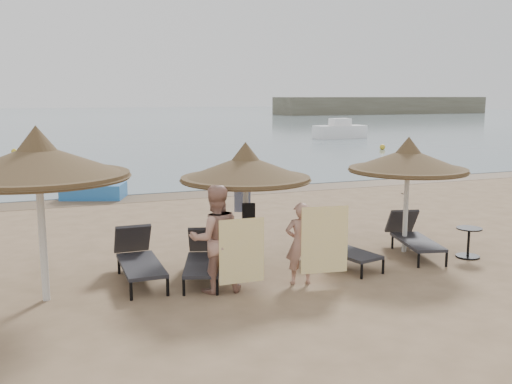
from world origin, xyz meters
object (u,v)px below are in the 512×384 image
at_px(lounger_far_left, 138,257).
at_px(pedal_boat, 93,188).
at_px(palapa_center, 246,169).
at_px(palapa_left, 38,162).
at_px(palapa_right, 408,161).
at_px(side_table, 468,243).
at_px(lounger_near_left, 203,257).
at_px(person_left, 215,230).
at_px(lounger_near_right, 337,245).
at_px(person_right, 300,237).
at_px(lounger_far_right, 413,236).

distance_m(lounger_far_left, pedal_boat, 8.84).
bearing_deg(palapa_center, lounger_far_left, 175.56).
distance_m(palapa_left, pedal_boat, 9.73).
relative_size(palapa_right, side_table, 3.99).
bearing_deg(lounger_near_left, person_left, -72.23).
relative_size(lounger_far_left, lounger_near_right, 1.04).
relative_size(palapa_left, lounger_near_right, 1.49).
height_order(lounger_far_left, person_right, person_right).
bearing_deg(pedal_boat, lounger_far_left, -69.23).
xyz_separation_m(palapa_right, lounger_far_left, (-5.63, 0.21, -1.56)).
relative_size(palapa_left, person_right, 1.69).
xyz_separation_m(lounger_near_left, side_table, (5.47, -0.73, -0.08)).
bearing_deg(palapa_right, lounger_far_left, 177.86).
bearing_deg(lounger_near_left, palapa_center, 29.09).
relative_size(lounger_near_right, person_right, 1.14).
distance_m(side_table, person_right, 4.02).
bearing_deg(person_right, lounger_far_right, -146.89).
distance_m(lounger_far_left, person_left, 1.73).
xyz_separation_m(palapa_right, lounger_near_right, (-1.79, -0.25, -1.60)).
distance_m(lounger_near_left, side_table, 5.52).
distance_m(palapa_center, lounger_near_right, 2.43).
bearing_deg(lounger_near_right, side_table, -24.85).
bearing_deg(palapa_left, side_table, -3.41).
height_order(palapa_center, person_left, palapa_center).
distance_m(lounger_near_left, lounger_near_right, 2.71).
distance_m(palapa_right, lounger_far_left, 5.85).
bearing_deg(lounger_near_right, palapa_left, 168.30).
xyz_separation_m(lounger_far_left, pedal_boat, (0.03, 8.84, -0.07)).
bearing_deg(person_right, side_table, -159.98).
bearing_deg(side_table, lounger_far_right, 143.04).
bearing_deg(palapa_right, lounger_near_right, -172.15).
bearing_deg(person_left, lounger_near_left, -86.47).
distance_m(lounger_near_right, person_right, 1.55).
bearing_deg(palapa_center, person_left, -132.68).
bearing_deg(lounger_far_left, person_right, -25.72).
bearing_deg(lounger_far_right, palapa_left, -164.44).
relative_size(palapa_center, person_left, 1.16).
relative_size(lounger_near_left, lounger_far_right, 0.98).
relative_size(palapa_left, lounger_far_right, 1.45).
distance_m(palapa_right, lounger_far_right, 1.60).
bearing_deg(person_right, palapa_right, -143.61).
relative_size(person_right, pedal_boat, 0.77).
relative_size(palapa_left, pedal_boat, 1.30).
bearing_deg(lounger_near_right, lounger_far_left, 160.43).
xyz_separation_m(lounger_far_left, lounger_near_left, (1.13, -0.32, -0.03)).
height_order(palapa_center, side_table, palapa_center).
height_order(palapa_right, lounger_near_left, palapa_right).
distance_m(lounger_far_right, person_right, 3.25).
xyz_separation_m(lounger_near_right, pedal_boat, (-3.81, 9.29, -0.04)).
distance_m(lounger_near_left, person_right, 1.86).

